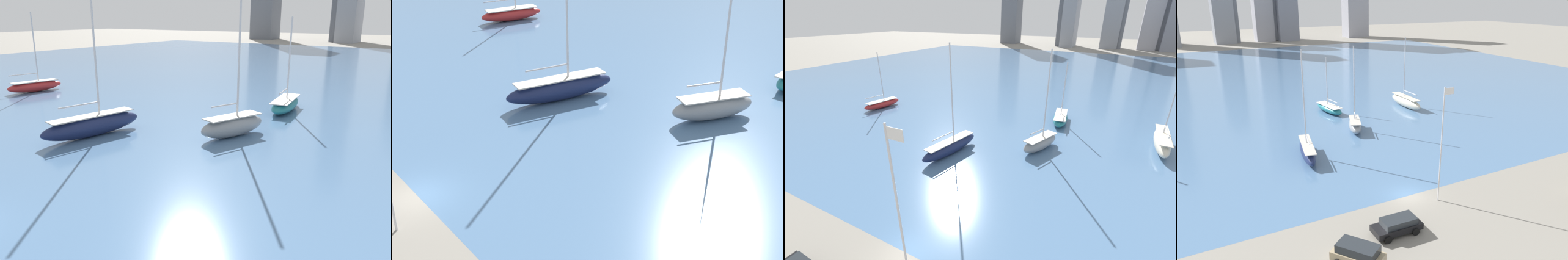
# 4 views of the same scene
# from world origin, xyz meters

# --- Properties ---
(ground_plane) EXTENTS (500.00, 500.00, 0.00)m
(ground_plane) POSITION_xyz_m (0.00, 0.00, 0.00)
(ground_plane) COLOR gray
(sailboat_red) EXTENTS (3.53, 8.10, 11.17)m
(sailboat_red) POSITION_xyz_m (-30.19, 25.79, 0.87)
(sailboat_red) COLOR #B72828
(sailboat_red) RESTS_ON harbor_water
(sailboat_navy) EXTENTS (3.74, 10.01, 14.77)m
(sailboat_navy) POSITION_xyz_m (-6.38, 15.73, 1.11)
(sailboat_navy) COLOR #19234C
(sailboat_navy) RESTS_ON harbor_water
(sailboat_gray) EXTENTS (4.37, 7.26, 13.92)m
(sailboat_gray) POSITION_xyz_m (4.28, 22.78, 1.10)
(sailboat_gray) COLOR gray
(sailboat_gray) RESTS_ON harbor_water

